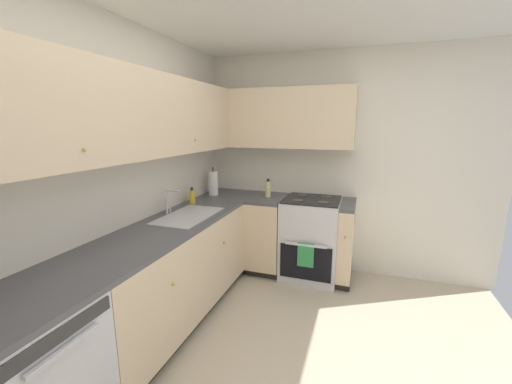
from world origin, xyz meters
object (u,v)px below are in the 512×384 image
(oven_range, at_px, (311,238))
(oil_bottle, at_px, (268,189))
(soap_bottle, at_px, (192,197))
(paper_towel_roll, at_px, (213,183))

(oven_range, height_order, oil_bottle, oil_bottle)
(soap_bottle, height_order, oil_bottle, oil_bottle)
(oven_range, xyz_separation_m, soap_bottle, (-0.58, 1.18, 0.52))
(soap_bottle, relative_size, oil_bottle, 0.83)
(soap_bottle, xyz_separation_m, oil_bottle, (0.56, -0.67, 0.02))
(oil_bottle, bearing_deg, oven_range, -87.94)
(oven_range, distance_m, paper_towel_roll, 1.31)
(oven_range, relative_size, oil_bottle, 5.01)
(oven_range, xyz_separation_m, oil_bottle, (-0.02, 0.51, 0.54))
(oven_range, relative_size, soap_bottle, 6.03)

